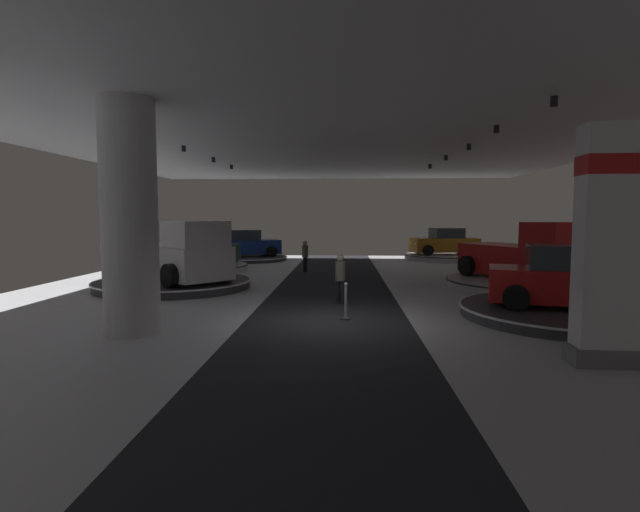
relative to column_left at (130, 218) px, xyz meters
The scene contains 19 objects.
ground 5.60m from the column_left, 18.72° to the left, with size 24.00×44.00×0.06m.
ceiling_with_spotlights 5.61m from the column_left, 18.72° to the left, with size 24.00×44.00×0.39m.
column_left is the anchor object (origin of this frame).
brand_sign_pylon 10.15m from the column_left, 11.32° to the right, with size 1.29×0.69×4.46m.
display_platform_deep_right 23.60m from the column_left, 60.45° to the left, with size 5.16×5.16×0.35m.
display_car_deep_right 23.54m from the column_left, 60.39° to the left, with size 4.44×2.78×1.71m.
display_platform_far_left 14.34m from the column_left, 100.66° to the left, with size 5.17×5.17×0.28m.
display_car_far_left 14.20m from the column_left, 100.53° to the left, with size 4.35×2.52×1.71m.
display_platform_mid_right 14.84m from the column_left, 34.32° to the left, with size 5.76×5.76×0.29m.
pickup_truck_mid_right 14.63m from the column_left, 33.08° to the left, with size 4.20×5.70×2.30m.
display_platform_near_right 11.74m from the column_left, 11.21° to the left, with size 5.84×5.84×0.31m.
display_car_near_right 11.54m from the column_left, 11.28° to the left, with size 4.53×3.10×1.71m.
display_platform_deep_left 19.64m from the column_left, 93.51° to the left, with size 5.25×5.25×0.25m.
display_car_deep_left 19.53m from the column_left, 93.60° to the left, with size 4.57×3.48×1.71m.
display_platform_mid_left 7.86m from the column_left, 102.42° to the left, with size 6.01×6.01×0.33m.
pickup_truck_mid_left 7.33m from the column_left, 100.90° to the left, with size 5.37×5.07×2.30m.
visitor_walking_near 6.73m from the column_left, 40.26° to the left, with size 0.32×0.32×1.59m.
visitor_walking_far 13.49m from the column_left, 76.55° to the left, with size 0.32×0.32×1.59m.
stanchion_a 5.91m from the column_left, 19.49° to the left, with size 0.28×0.28×1.01m.
Camera 1 is at (0.43, -12.69, 2.78)m, focal length 27.07 mm.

